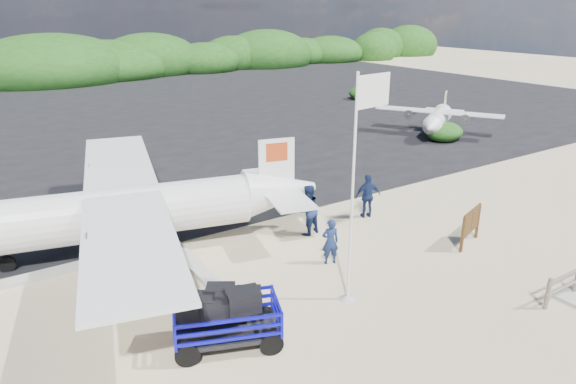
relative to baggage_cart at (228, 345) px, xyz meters
name	(u,v)px	position (x,y,z in m)	size (l,w,h in m)	color
ground	(354,267)	(5.47, 1.47, 0.00)	(160.00, 160.00, 0.00)	beige
asphalt_apron	(110,116)	(5.47, 31.47, 0.00)	(90.00, 50.00, 0.04)	#B2B2B2
lagoon	(60,332)	(-3.53, 2.97, 0.00)	(9.00, 7.00, 0.40)	#B2B2B2
vegetation_band	(52,80)	(5.47, 56.47, 0.00)	(124.00, 8.00, 4.40)	#B2B2B2
baggage_cart	(228,345)	(0.00, 0.00, 0.00)	(2.89, 1.65, 1.45)	#0D0BB3
flagpole	(348,299)	(4.00, 0.00, 0.00)	(1.34, 0.56, 6.69)	white
signboard	(468,244)	(10.12, 0.48, 0.00)	(1.74, 0.16, 1.43)	#503417
crew_a	(330,242)	(4.96, 2.13, 0.81)	(0.59, 0.39, 1.61)	#14234E
crew_b	(308,210)	(5.72, 4.51, 0.99)	(0.96, 0.75, 1.97)	#14234E
crew_c	(368,196)	(8.74, 4.53, 0.93)	(1.09, 0.45, 1.86)	#14234E
aircraft_large	(313,99)	(23.72, 29.14, 0.00)	(15.76, 15.76, 4.73)	#B2B2B2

